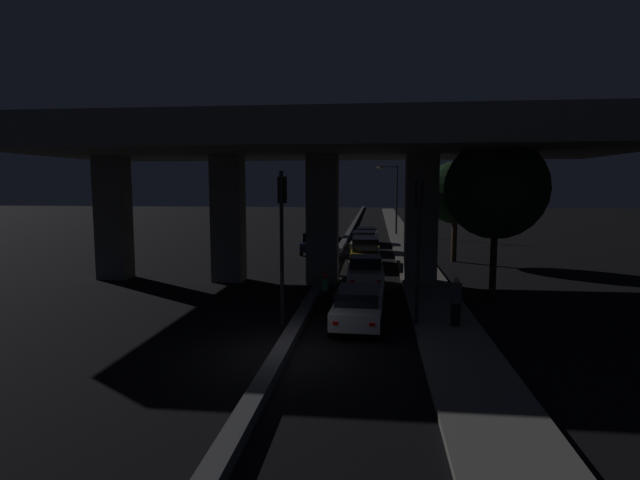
% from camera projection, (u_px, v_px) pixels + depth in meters
% --- Properties ---
extents(ground_plane, '(200.00, 200.00, 0.00)m').
position_uv_depth(ground_plane, '(283.00, 354.00, 14.95)').
color(ground_plane, black).
extents(median_divider, '(0.46, 126.00, 0.32)m').
position_uv_depth(median_divider, '(348.00, 235.00, 49.51)').
color(median_divider, '#4C4C51').
rests_on(median_divider, ground_plane).
extents(sidewalk_right, '(2.33, 126.00, 0.17)m').
position_uv_depth(sidewalk_right, '(406.00, 244.00, 42.02)').
color(sidewalk_right, slate).
rests_on(sidewalk_right, ground_plane).
extents(elevated_overpass, '(30.08, 12.76, 8.99)m').
position_uv_depth(elevated_overpass, '(318.00, 146.00, 25.24)').
color(elevated_overpass, slate).
rests_on(elevated_overpass, ground_plane).
extents(traffic_light_left_of_median, '(0.30, 0.49, 5.56)m').
position_uv_depth(traffic_light_left_of_median, '(282.00, 221.00, 17.90)').
color(traffic_light_left_of_median, black).
rests_on(traffic_light_left_of_median, ground_plane).
extents(traffic_light_right_of_median, '(0.30, 0.49, 5.44)m').
position_uv_depth(traffic_light_right_of_median, '(418.00, 224.00, 17.38)').
color(traffic_light_right_of_median, black).
rests_on(traffic_light_right_of_median, ground_plane).
extents(street_lamp, '(2.10, 0.32, 7.02)m').
position_uv_depth(street_lamp, '(394.00, 194.00, 49.68)').
color(street_lamp, '#2D2D30').
rests_on(street_lamp, ground_plane).
extents(car_white_lead, '(1.97, 4.43, 1.41)m').
position_uv_depth(car_white_lead, '(358.00, 306.00, 17.93)').
color(car_white_lead, silver).
rests_on(car_white_lead, ground_plane).
extents(car_white_second, '(1.96, 4.08, 1.58)m').
position_uv_depth(car_white_second, '(365.00, 272.00, 24.63)').
color(car_white_second, silver).
rests_on(car_white_second, ground_plane).
extents(car_taxi_yellow_third, '(1.92, 4.74, 1.82)m').
position_uv_depth(car_taxi_yellow_third, '(365.00, 251.00, 31.20)').
color(car_taxi_yellow_third, gold).
rests_on(car_taxi_yellow_third, ground_plane).
extents(car_white_fourth, '(2.18, 4.01, 1.62)m').
position_uv_depth(car_white_fourth, '(364.00, 242.00, 37.29)').
color(car_white_fourth, silver).
rests_on(car_white_fourth, ground_plane).
extents(car_white_fifth, '(2.05, 4.32, 1.45)m').
position_uv_depth(car_white_fifth, '(367.00, 236.00, 42.69)').
color(car_white_fifth, silver).
rests_on(car_white_fifth, ground_plane).
extents(car_dark_blue_lead_oncoming, '(1.89, 4.49, 1.59)m').
position_uv_depth(car_dark_blue_lead_oncoming, '(315.00, 242.00, 37.16)').
color(car_dark_blue_lead_oncoming, '#141938').
rests_on(car_dark_blue_lead_oncoming, ground_plane).
extents(car_white_second_oncoming, '(2.14, 4.75, 1.42)m').
position_uv_depth(car_white_second_oncoming, '(324.00, 231.00, 46.99)').
color(car_white_second_oncoming, silver).
rests_on(car_white_second_oncoming, ground_plane).
extents(motorcycle_black_filtering_near, '(0.34, 1.86, 1.43)m').
position_uv_depth(motorcycle_black_filtering_near, '(325.00, 292.00, 20.89)').
color(motorcycle_black_filtering_near, black).
rests_on(motorcycle_black_filtering_near, ground_plane).
extents(motorcycle_blue_filtering_mid, '(0.34, 1.81, 1.34)m').
position_uv_depth(motorcycle_blue_filtering_mid, '(335.00, 267.00, 27.29)').
color(motorcycle_blue_filtering_mid, black).
rests_on(motorcycle_blue_filtering_mid, ground_plane).
extents(pedestrian_on_sidewalk, '(0.39, 0.39, 1.72)m').
position_uv_depth(pedestrian_on_sidewalk, '(456.00, 302.00, 17.32)').
color(pedestrian_on_sidewalk, black).
rests_on(pedestrian_on_sidewalk, sidewalk_right).
extents(roadside_tree_kerbside_near, '(4.65, 4.65, 7.24)m').
position_uv_depth(roadside_tree_kerbside_near, '(496.00, 189.00, 22.74)').
color(roadside_tree_kerbside_near, '#2D2116').
rests_on(roadside_tree_kerbside_near, ground_plane).
extents(roadside_tree_kerbside_mid, '(4.10, 4.10, 6.63)m').
position_uv_depth(roadside_tree_kerbside_mid, '(456.00, 193.00, 32.63)').
color(roadside_tree_kerbside_mid, '#38281C').
rests_on(roadside_tree_kerbside_mid, ground_plane).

